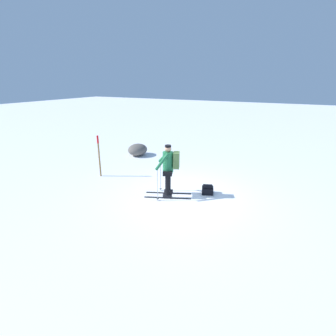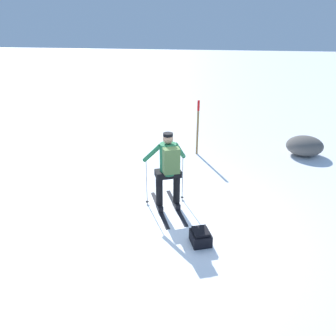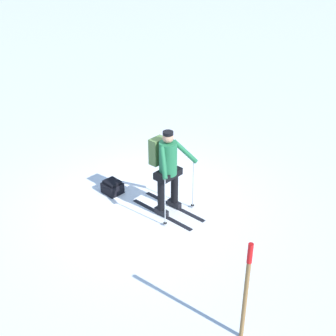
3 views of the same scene
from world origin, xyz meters
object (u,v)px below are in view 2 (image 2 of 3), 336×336
Objects in this scene: trail_marker at (198,124)px; skier at (168,167)px; rock_boulder at (305,146)px; dropped_backpack at (201,237)px.

skier is at bearing 83.05° from trail_marker.
trail_marker reaches higher than rock_boulder.
skier is at bearing -55.08° from dropped_backpack.
trail_marker is at bearing 6.53° from rock_boulder.
dropped_backpack is at bearing 94.62° from trail_marker.
dropped_backpack is (-0.77, 1.10, -0.89)m from skier.
rock_boulder is (-2.91, -4.82, 0.16)m from dropped_backpack.
trail_marker is 3.35m from rock_boulder.
dropped_backpack is 5.63m from rock_boulder.
trail_marker is 1.53× the size of rock_boulder.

